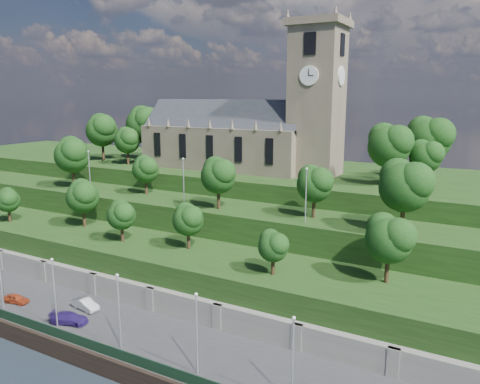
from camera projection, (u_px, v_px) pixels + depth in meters
The scene contains 17 objects.
ground at pixel (53, 356), 52.91m from camera, with size 320.00×320.00×0.00m, color black.
promenade at pixel (92, 325), 57.86m from camera, with size 160.00×12.00×2.00m, color #2D2D30.
quay_wall at pixel (52, 347), 52.64m from camera, with size 160.00×0.50×2.20m, color black.
fence at pixel (56, 332), 52.90m from camera, with size 160.00×0.10×1.20m, color #16311E.
retaining_wall at pixel (125, 296), 62.68m from camera, with size 160.00×2.10×5.00m.
embankment_lower at pixel (153, 271), 67.55m from camera, with size 160.00×12.00×8.00m, color #193612.
embankment_upper at pixel (196, 238), 76.58m from camera, with size 160.00×10.00×12.00m, color #193612.
hilltop at pixel (254, 203), 94.31m from camera, with size 160.00×32.00×15.00m, color #193612.
church at pixel (248, 130), 87.41m from camera, with size 38.60×12.35×27.60m.
trees_lower at pixel (176, 214), 64.53m from camera, with size 66.01×8.62×7.98m.
trees_upper at pixel (211, 169), 71.40m from camera, with size 65.61×8.39×9.54m.
trees_hilltop at pixel (235, 133), 88.20m from camera, with size 72.20×16.10×11.69m.
lamp_posts_promenade at pixel (54, 288), 54.59m from camera, with size 60.36×0.36×8.52m.
lamp_posts_upper at pixel (183, 178), 71.88m from camera, with size 40.36×0.36×7.54m.
car_left at pixel (16, 299), 61.65m from camera, with size 1.40×3.47×1.18m, color #A33A1B.
car_middle at pixel (86, 304), 59.83m from camera, with size 1.45×4.17×1.37m, color #9FA0A3.
car_right at pixel (69, 318), 56.13m from camera, with size 1.88×4.63×1.34m, color navy.
Camera 1 is at (41.62, -31.93, 29.02)m, focal length 35.00 mm.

